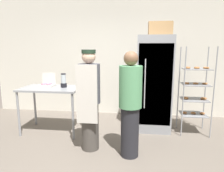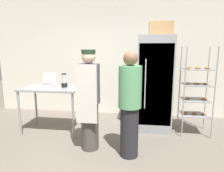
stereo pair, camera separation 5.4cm
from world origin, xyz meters
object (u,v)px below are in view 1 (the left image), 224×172
(donut_box, at_px, (47,85))
(blender_pitcher, at_px, (64,81))
(baking_rack, at_px, (195,91))
(person_customer, at_px, (130,104))
(person_baker, at_px, (89,99))
(cardboard_storage_box, at_px, (160,29))
(refrigerator, at_px, (153,84))

(donut_box, bearing_deg, blender_pitcher, 2.86)
(baking_rack, relative_size, person_customer, 1.05)
(person_baker, bearing_deg, baking_rack, 26.05)
(cardboard_storage_box, distance_m, person_baker, 1.92)
(person_baker, relative_size, person_customer, 1.01)
(blender_pitcher, bearing_deg, person_customer, -31.42)
(donut_box, xyz_separation_m, cardboard_storage_box, (2.18, 0.33, 1.07))
(donut_box, height_order, person_customer, person_customer)
(baking_rack, xyz_separation_m, cardboard_storage_box, (-0.70, 0.08, 1.18))
(cardboard_storage_box, bearing_deg, refrigerator, 141.26)
(refrigerator, xyz_separation_m, baking_rack, (0.78, -0.14, -0.11))
(baking_rack, distance_m, person_customer, 1.60)
(refrigerator, height_order, person_customer, refrigerator)
(blender_pitcher, bearing_deg, refrigerator, 12.05)
(baking_rack, distance_m, donut_box, 2.89)
(blender_pitcher, height_order, person_customer, person_customer)
(donut_box, bearing_deg, cardboard_storage_box, 8.55)
(refrigerator, distance_m, cardboard_storage_box, 1.08)
(refrigerator, relative_size, baking_rack, 1.12)
(person_customer, bearing_deg, person_baker, 168.42)
(donut_box, xyz_separation_m, person_customer, (1.67, -0.80, -0.12))
(blender_pitcher, bearing_deg, baking_rack, 5.22)
(blender_pitcher, height_order, cardboard_storage_box, cardboard_storage_box)
(blender_pitcher, relative_size, cardboard_storage_box, 0.61)
(baking_rack, height_order, blender_pitcher, baking_rack)
(blender_pitcher, distance_m, cardboard_storage_box, 2.11)
(person_baker, bearing_deg, donut_box, 146.89)
(donut_box, relative_size, person_baker, 0.17)
(blender_pitcher, distance_m, person_baker, 0.97)
(person_customer, bearing_deg, blender_pitcher, 148.58)
(refrigerator, distance_m, person_baker, 1.51)
(blender_pitcher, xyz_separation_m, person_baker, (0.68, -0.68, -0.17))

